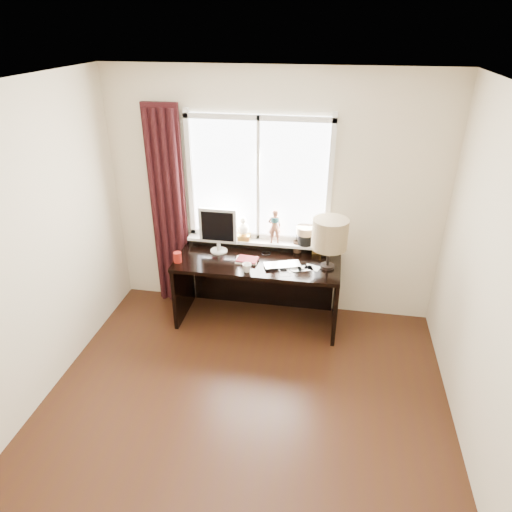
% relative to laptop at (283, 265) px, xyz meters
% --- Properties ---
extents(floor, '(3.50, 4.00, 0.00)m').
position_rel_laptop_xyz_m(floor, '(-0.17, -1.55, -0.76)').
color(floor, '#371C0D').
rests_on(floor, ground).
extents(ceiling, '(3.50, 4.00, 0.00)m').
position_rel_laptop_xyz_m(ceiling, '(-0.17, -1.55, 1.84)').
color(ceiling, white).
rests_on(ceiling, wall_back).
extents(wall_back, '(3.50, 0.00, 2.60)m').
position_rel_laptop_xyz_m(wall_back, '(-0.17, 0.45, 0.54)').
color(wall_back, beige).
rests_on(wall_back, ground).
extents(laptop, '(0.42, 0.34, 0.03)m').
position_rel_laptop_xyz_m(laptop, '(0.00, 0.00, 0.00)').
color(laptop, silver).
rests_on(laptop, desk).
extents(mug, '(0.12, 0.12, 0.09)m').
position_rel_laptop_xyz_m(mug, '(-0.33, -0.16, 0.03)').
color(mug, white).
rests_on(mug, desk).
extents(red_cup, '(0.08, 0.08, 0.11)m').
position_rel_laptop_xyz_m(red_cup, '(-1.07, -0.09, 0.04)').
color(red_cup, maroon).
rests_on(red_cup, desk).
extents(window, '(1.52, 0.20, 1.40)m').
position_rel_laptop_xyz_m(window, '(-0.31, 0.40, 0.54)').
color(window, white).
rests_on(window, ground).
extents(curtain, '(0.38, 0.09, 2.25)m').
position_rel_laptop_xyz_m(curtain, '(-1.30, 0.36, 0.35)').
color(curtain, black).
rests_on(curtain, floor).
extents(desk, '(1.70, 0.70, 0.75)m').
position_rel_laptop_xyz_m(desk, '(-0.27, 0.18, -0.26)').
color(desk, black).
rests_on(desk, floor).
extents(monitor, '(0.40, 0.18, 0.49)m').
position_rel_laptop_xyz_m(monitor, '(-0.71, 0.21, 0.26)').
color(monitor, beige).
rests_on(monitor, desk).
extents(notebook_stack, '(0.24, 0.18, 0.03)m').
position_rel_laptop_xyz_m(notebook_stack, '(-0.38, 0.05, 0.00)').
color(notebook_stack, beige).
rests_on(notebook_stack, desk).
extents(brush_holder, '(0.09, 0.09, 0.25)m').
position_rel_laptop_xyz_m(brush_holder, '(0.11, 0.35, 0.05)').
color(brush_holder, black).
rests_on(brush_holder, desk).
extents(icon_frame, '(0.10, 0.03, 0.13)m').
position_rel_laptop_xyz_m(icon_frame, '(0.32, 0.34, 0.05)').
color(icon_frame, gold).
rests_on(icon_frame, desk).
extents(table_lamp, '(0.35, 0.35, 0.52)m').
position_rel_laptop_xyz_m(table_lamp, '(0.44, 0.06, 0.35)').
color(table_lamp, black).
rests_on(table_lamp, desk).
extents(loose_papers, '(0.36, 0.23, 0.00)m').
position_rel_laptop_xyz_m(loose_papers, '(0.22, -0.01, -0.01)').
color(loose_papers, white).
rests_on(loose_papers, desk).
extents(desk_cables, '(0.54, 0.44, 0.01)m').
position_rel_laptop_xyz_m(desk_cables, '(0.07, 0.05, -0.01)').
color(desk_cables, black).
rests_on(desk_cables, desk).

